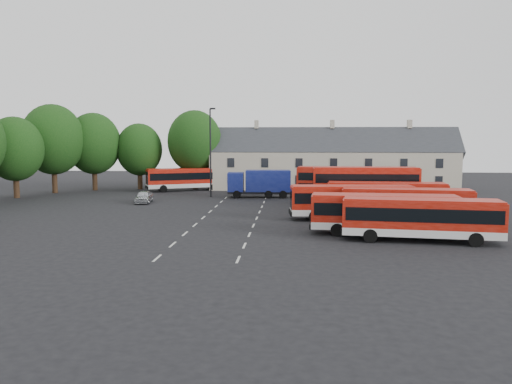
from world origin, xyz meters
TOP-DOWN VIEW (x-y plane):
  - ground at (0.00, 0.00)m, footprint 140.00×140.00m
  - lane_markings at (2.50, 2.00)m, footprint 5.15×33.80m
  - treeline at (-20.74, 19.36)m, footprint 29.92×32.59m
  - terrace_houses at (14.00, 30.00)m, footprint 35.70×7.13m
  - bus_row_a at (17.34, -7.76)m, footprint 11.10×3.80m
  - bus_row_b at (15.20, -5.35)m, footprint 11.08×3.29m
  - bus_row_c at (18.00, -0.17)m, footprint 11.05×3.67m
  - bus_row_d at (13.65, 1.83)m, footprint 11.19×3.39m
  - bus_row_e at (17.27, 4.96)m, footprint 11.28×3.26m
  - bus_dd_south at (15.80, 8.67)m, footprint 10.79×2.54m
  - bus_dd_north at (13.94, 13.07)m, footprint 10.41×3.83m
  - bus_north at (-6.63, 26.31)m, footprint 11.36×6.98m
  - box_truck at (4.24, 18.76)m, footprint 7.93×2.87m
  - silver_car at (-8.73, 12.34)m, footprint 2.08×4.27m
  - lamppost at (-2.00, 18.80)m, footprint 0.77×0.30m

SIDE VIEW (x-z plane):
  - ground at x=0.00m, z-range 0.00..0.00m
  - lane_markings at x=2.50m, z-range 0.00..0.01m
  - silver_car at x=-8.73m, z-range 0.00..1.40m
  - bus_row_c at x=18.00m, z-range 0.31..3.38m
  - bus_row_a at x=17.34m, z-range 0.31..3.39m
  - bus_row_b at x=15.20m, z-range 0.31..3.40m
  - bus_row_d at x=13.65m, z-range 0.31..3.43m
  - bus_row_e at x=17.27m, z-range 0.32..3.47m
  - box_truck at x=4.24m, z-range 0.21..3.63m
  - bus_north at x=-6.63m, z-range 0.32..3.52m
  - bus_dd_north at x=13.94m, z-range 0.29..4.46m
  - bus_dd_south at x=15.80m, z-range 0.31..4.73m
  - terrace_houses at x=14.00m, z-range -1.17..8.89m
  - lamppost at x=-2.00m, z-range 0.38..11.56m
  - treeline at x=-20.74m, z-range 0.68..12.69m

